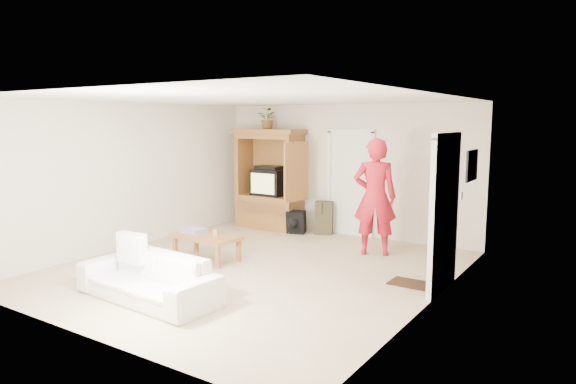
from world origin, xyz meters
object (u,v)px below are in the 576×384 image
object	(u,v)px
coffee_table	(206,238)
armoire	(270,186)
sofa	(148,277)
man	(375,197)

from	to	relation	value
coffee_table	armoire	bearing A→B (deg)	106.22
armoire	sofa	bearing A→B (deg)	-74.32
man	coffee_table	distance (m)	2.91
man	sofa	distance (m)	4.03
armoire	man	bearing A→B (deg)	-16.83
sofa	coffee_table	world-z (taller)	sofa
man	armoire	bearing A→B (deg)	-40.23
armoire	sofa	world-z (taller)	armoire
sofa	coffee_table	bearing A→B (deg)	113.30
man	sofa	world-z (taller)	man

